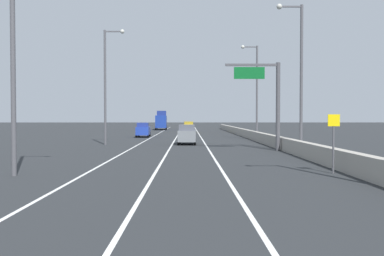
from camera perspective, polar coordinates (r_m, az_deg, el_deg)
The scene contains 15 objects.
ground_plane at distance 67.83m, azimuth -0.25°, elevation -0.93°, with size 320.00×320.00×0.00m, color #26282B.
lane_stripe_left at distance 59.07m, azimuth -5.56°, elevation -1.30°, with size 0.16×130.00×0.00m, color silver.
lane_stripe_center at distance 58.87m, azimuth -2.16°, elevation -1.30°, with size 0.16×130.00×0.00m, color silver.
lane_stripe_right at distance 58.87m, azimuth 1.24°, elevation -1.30°, with size 0.16×130.00×0.00m, color silver.
jersey_barrier_right at distance 44.60m, azimuth 10.15°, elevation -1.51°, with size 0.60×120.00×1.10m, color #9E998E.
overhead_sign_gantry at distance 36.29m, azimuth 10.49°, elevation 4.41°, with size 4.68×0.36×7.50m.
speed_advisory_sign at distance 22.33m, azimuth 18.70°, elevation -1.41°, with size 0.60×0.11×3.00m.
lamp_post_right_second at distance 34.89m, azimuth 14.31°, elevation 7.80°, with size 2.14×0.44×11.90m.
lamp_post_right_third at distance 53.51m, azimuth 8.60°, elevation 5.61°, with size 2.14×0.44×11.90m.
lamp_post_left_near at distance 22.29m, azimuth -22.68°, elevation 11.35°, with size 2.14×0.44×11.90m.
lamp_post_left_mid at distance 44.33m, azimuth -11.46°, elevation 6.45°, with size 2.14×0.44×11.90m.
car_yellow_0 at distance 78.52m, azimuth -0.48°, elevation 0.14°, with size 2.04×4.36×2.05m.
car_blue_1 at distance 60.35m, azimuth -6.66°, elevation -0.26°, with size 2.00×4.65×2.08m.
car_gray_2 at distance 44.03m, azimuth -0.70°, elevation -0.90°, with size 1.93×4.40×2.07m.
box_truck at distance 95.58m, azimuth -4.20°, elevation 0.95°, with size 2.69×8.35×4.34m.
Camera 1 is at (-0.30, -3.77, 2.86)m, focal length 39.19 mm.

